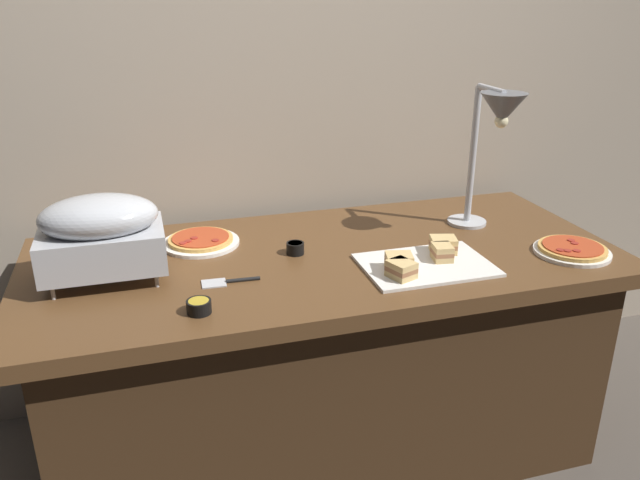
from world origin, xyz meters
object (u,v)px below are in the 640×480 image
sauce_cup_far (295,248)px  serving_spatula (228,282)px  pizza_plate_center (572,250)px  sauce_cup_near (199,306)px  pizza_plate_front (201,241)px  sandwich_platter (424,261)px  heat_lamp (496,124)px  chafing_dish (101,233)px

sauce_cup_far → serving_spatula: (-0.24, -0.15, -0.02)m
pizza_plate_center → sauce_cup_near: (-1.20, -0.06, 0.01)m
sauce_cup_near → pizza_plate_center: bearing=3.0°
pizza_plate_front → sandwich_platter: size_ratio=0.65×
pizza_plate_center → sauce_cup_far: (-0.86, 0.25, 0.01)m
sauce_cup_near → sauce_cup_far: size_ratio=1.15×
sandwich_platter → sauce_cup_near: size_ratio=5.96×
heat_lamp → serving_spatula: heat_lamp is taller
pizza_plate_center → serving_spatula: (-1.10, 0.10, -0.01)m
heat_lamp → pizza_plate_front: 1.05m
sauce_cup_near → serving_spatula: bearing=58.1°
heat_lamp → pizza_plate_front: size_ratio=1.96×
sauce_cup_near → sandwich_platter: bearing=8.3°
serving_spatula → pizza_plate_front: bearing=97.5°
sauce_cup_far → serving_spatula: size_ratio=0.34×
heat_lamp → serving_spatula: size_ratio=2.93×
serving_spatula → pizza_plate_center: bearing=-5.1°
sandwich_platter → sauce_cup_near: (-0.70, -0.10, 0.00)m
heat_lamp → sauce_cup_near: (-1.01, -0.29, -0.37)m
pizza_plate_center → chafing_dish: bearing=171.1°
pizza_plate_front → sauce_cup_far: bearing=-30.5°
pizza_plate_center → sauce_cup_near: size_ratio=3.66×
chafing_dish → pizza_plate_front: 0.38m
sauce_cup_far → serving_spatula: sauce_cup_far is taller
pizza_plate_front → sandwich_platter: 0.74m
heat_lamp → sauce_cup_far: size_ratio=8.74×
sauce_cup_far → sandwich_platter: bearing=-31.0°
pizza_plate_front → chafing_dish: bearing=-146.8°
sauce_cup_near → serving_spatula: sauce_cup_near is taller
chafing_dish → sauce_cup_far: size_ratio=6.04×
pizza_plate_front → sauce_cup_far: (0.28, -0.17, 0.01)m
pizza_plate_front → pizza_plate_center: 1.22m
chafing_dish → serving_spatula: (0.34, -0.13, -0.14)m
pizza_plate_front → serving_spatula: (0.04, -0.32, -0.01)m
sauce_cup_far → sauce_cup_near: bearing=-137.5°
heat_lamp → pizza_plate_center: 0.48m
chafing_dish → sandwich_platter: 0.96m
sauce_cup_far → chafing_dish: bearing=-177.3°
chafing_dish → pizza_plate_center: 1.46m
heat_lamp → pizza_plate_center: (0.19, -0.22, -0.38)m
pizza_plate_front → pizza_plate_center: bearing=-20.1°
pizza_plate_front → sauce_cup_near: sauce_cup_near is taller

